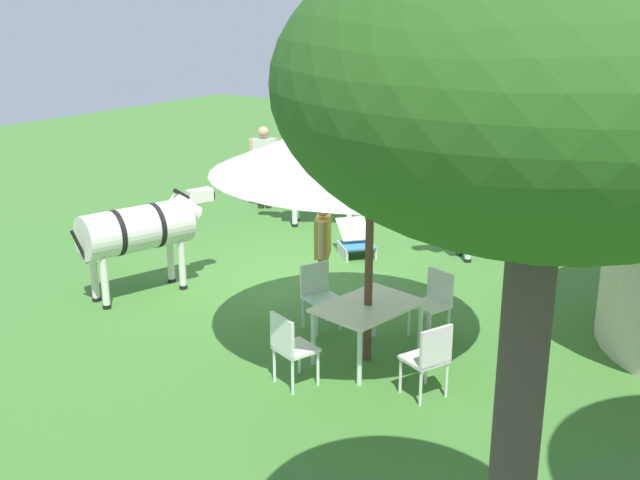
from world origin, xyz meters
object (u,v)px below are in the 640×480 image
object	(u,v)px
patio_chair_west_end	(290,345)
striped_lounge_chair	(356,242)
zebra_toward_hut	(320,175)
patio_dining_table	(368,311)
patio_chair_near_hut	(429,356)
patio_chair_east_end	(319,291)
shade_umbrella	(371,139)
acacia_tree_right_background	(546,96)
guest_beside_umbrella	(323,245)
zebra_by_umbrella	(139,229)
zebra_nearest_camera	(498,203)
patio_chair_near_lawn	(434,299)
standing_watcher	(264,159)

from	to	relation	value
patio_chair_west_end	striped_lounge_chair	distance (m)	4.91
patio_chair_west_end	zebra_toward_hut	distance (m)	6.77
patio_dining_table	patio_chair_near_hut	xyz separation A→B (m)	(0.44, 1.09, -0.13)
patio_chair_east_end	patio_dining_table	bearing A→B (deg)	90.00
shade_umbrella	patio_dining_table	xyz separation A→B (m)	(-0.00, -0.00, -2.14)
patio_dining_table	acacia_tree_right_background	size ratio (longest dim) A/B	0.30
guest_beside_umbrella	zebra_toward_hut	xyz separation A→B (m)	(-3.52, -2.53, 0.05)
patio_chair_east_end	zebra_by_umbrella	distance (m)	3.00
guest_beside_umbrella	patio_chair_west_end	bearing A→B (deg)	177.26
zebra_toward_hut	zebra_by_umbrella	bearing A→B (deg)	148.87
zebra_nearest_camera	zebra_toward_hut	bearing A→B (deg)	43.66
patio_chair_near_hut	zebra_toward_hut	bearing A→B (deg)	67.32
patio_chair_near_lawn	striped_lounge_chair	world-z (taller)	patio_chair_near_lawn
striped_lounge_chair	zebra_by_umbrella	world-z (taller)	zebra_by_umbrella
zebra_toward_hut	acacia_tree_right_background	world-z (taller)	acacia_tree_right_background
patio_chair_west_end	standing_watcher	size ratio (longest dim) A/B	0.51
guest_beside_umbrella	zebra_nearest_camera	xyz separation A→B (m)	(-3.65, 1.13, 0.01)
shade_umbrella	patio_chair_near_lawn	world-z (taller)	shade_umbrella
patio_chair_near_hut	acacia_tree_right_background	distance (m)	5.50
acacia_tree_right_background	striped_lounge_chair	bearing A→B (deg)	-142.40
zebra_nearest_camera	patio_chair_west_end	bearing A→B (deg)	131.05
patio_chair_near_lawn	acacia_tree_right_background	xyz separation A→B (m)	(5.20, 3.06, 3.41)
zebra_toward_hut	striped_lounge_chair	bearing A→B (deg)	-157.65
patio_chair_west_end	zebra_nearest_camera	distance (m)	5.86
patio_chair_east_end	acacia_tree_right_background	bearing A→B (deg)	67.92
zebra_by_umbrella	zebra_toward_hut	distance (m)	4.68
striped_lounge_chair	zebra_nearest_camera	xyz separation A→B (m)	(-1.35, 2.03, 0.72)
patio_chair_west_end	patio_dining_table	bearing A→B (deg)	90.00
zebra_nearest_camera	patio_dining_table	bearing A→B (deg)	135.37
guest_beside_umbrella	patio_chair_near_hut	bearing A→B (deg)	-149.77
shade_umbrella	zebra_nearest_camera	bearing A→B (deg)	-176.29
shade_umbrella	patio_chair_near_lawn	bearing A→B (deg)	162.92
patio_chair_east_end	zebra_toward_hut	size ratio (longest dim) A/B	0.48
patio_chair_west_end	zebra_nearest_camera	world-z (taller)	zebra_nearest_camera
zebra_toward_hut	acacia_tree_right_background	bearing A→B (deg)	-170.54
striped_lounge_chair	zebra_by_umbrella	distance (m)	3.91
patio_dining_table	zebra_nearest_camera	distance (m)	4.75
shade_umbrella	striped_lounge_chair	world-z (taller)	shade_umbrella
patio_chair_near_lawn	zebra_toward_hut	world-z (taller)	zebra_toward_hut
patio_chair_east_end	standing_watcher	bearing A→B (deg)	-110.99
patio_dining_table	patio_chair_near_lawn	distance (m)	1.18
striped_lounge_chair	zebra_by_umbrella	size ratio (longest dim) A/B	0.42
guest_beside_umbrella	zebra_toward_hut	bearing A→B (deg)	7.01
patio_dining_table	zebra_toward_hut	bearing A→B (deg)	-139.19
patio_chair_near_lawn	zebra_by_umbrella	distance (m)	4.53
shade_umbrella	zebra_toward_hut	xyz separation A→B (m)	(-4.60, -3.97, -1.78)
shade_umbrella	patio_dining_table	distance (m)	2.14
zebra_nearest_camera	zebra_toward_hut	world-z (taller)	zebra_toward_hut
patio_dining_table	striped_lounge_chair	bearing A→B (deg)	-145.35
zebra_by_umbrella	acacia_tree_right_background	size ratio (longest dim) A/B	0.48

